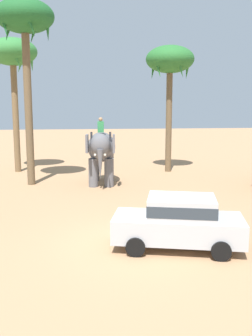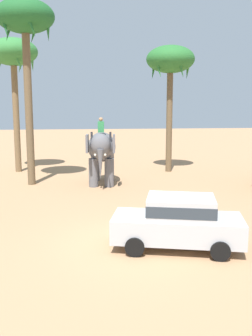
% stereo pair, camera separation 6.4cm
% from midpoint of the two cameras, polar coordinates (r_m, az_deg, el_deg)
% --- Properties ---
extents(ground_plane, '(120.00, 120.00, 0.00)m').
position_cam_midpoint_polar(ground_plane, '(13.01, 1.89, -11.12)').
color(ground_plane, tan).
extents(car_sedan_foreground, '(4.39, 2.65, 1.70)m').
position_cam_midpoint_polar(car_sedan_foreground, '(12.37, 8.00, -7.77)').
color(car_sedan_foreground, '#B7BABF').
rests_on(car_sedan_foreground, ground).
extents(elephant_with_mahout, '(1.89, 3.94, 3.88)m').
position_cam_midpoint_polar(elephant_with_mahout, '(21.91, -3.58, 2.68)').
color(elephant_with_mahout, slate).
rests_on(elephant_with_mahout, ground).
extents(palm_tree_behind_elephant, '(3.20, 3.20, 8.90)m').
position_cam_midpoint_polar(palm_tree_behind_elephant, '(27.19, -16.40, 15.72)').
color(palm_tree_behind_elephant, brown).
rests_on(palm_tree_behind_elephant, ground).
extents(palm_tree_near_hut, '(3.20, 3.20, 8.42)m').
position_cam_midpoint_polar(palm_tree_near_hut, '(26.33, 6.71, 15.28)').
color(palm_tree_near_hut, brown).
rests_on(palm_tree_near_hut, ground).
extents(palm_tree_left_of_road, '(3.20, 3.20, 10.19)m').
position_cam_midpoint_polar(palm_tree_left_of_road, '(22.76, -14.73, 20.10)').
color(palm_tree_left_of_road, brown).
rests_on(palm_tree_left_of_road, ground).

